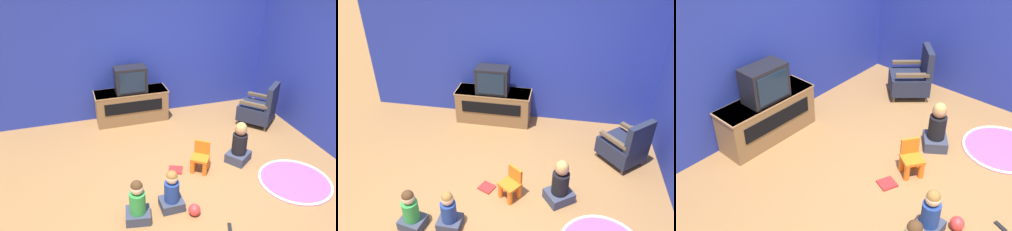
% 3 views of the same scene
% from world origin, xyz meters
% --- Properties ---
extents(ground_plane, '(30.00, 30.00, 0.00)m').
position_xyz_m(ground_plane, '(0.00, 0.00, 0.00)').
color(ground_plane, olive).
extents(wall_back, '(5.44, 0.12, 2.55)m').
position_xyz_m(wall_back, '(-0.28, 2.41, 1.28)').
color(wall_back, '#23339E').
rests_on(wall_back, ground_plane).
extents(tv_cabinet, '(1.37, 0.47, 0.61)m').
position_xyz_m(tv_cabinet, '(-0.51, 2.10, 0.32)').
color(tv_cabinet, brown).
rests_on(tv_cabinet, ground_plane).
extents(television, '(0.58, 0.35, 0.48)m').
position_xyz_m(television, '(-0.51, 2.07, 0.85)').
color(television, black).
rests_on(television, tv_cabinet).
extents(black_armchair, '(0.80, 0.80, 0.83)m').
position_xyz_m(black_armchair, '(1.74, 1.24, 0.32)').
color(black_armchair, brown).
rests_on(black_armchair, ground_plane).
extents(yellow_kid_chair, '(0.35, 0.35, 0.46)m').
position_xyz_m(yellow_kid_chair, '(0.14, 0.20, 0.19)').
color(yellow_kid_chair, orange).
rests_on(yellow_kid_chair, ground_plane).
extents(play_mat, '(1.04, 1.04, 0.04)m').
position_xyz_m(play_mat, '(1.34, -0.47, 0.01)').
color(play_mat, '#A54C8C').
rests_on(play_mat, ground_plane).
extents(child_watching_left, '(0.34, 0.31, 0.59)m').
position_xyz_m(child_watching_left, '(-0.98, -0.53, 0.26)').
color(child_watching_left, '#33384C').
rests_on(child_watching_left, ground_plane).
extents(child_watching_center, '(0.29, 0.26, 0.58)m').
position_xyz_m(child_watching_center, '(-0.52, -0.45, 0.25)').
color(child_watching_center, '#33384C').
rests_on(child_watching_center, ground_plane).
extents(child_watching_right, '(0.46, 0.45, 0.68)m').
position_xyz_m(child_watching_right, '(0.80, 0.24, 0.29)').
color(child_watching_right, '#33384C').
rests_on(child_watching_right, ground_plane).
extents(toy_ball, '(0.15, 0.15, 0.15)m').
position_xyz_m(toy_ball, '(-0.29, -0.65, 0.08)').
color(toy_ball, red).
rests_on(toy_ball, ground_plane).
extents(book, '(0.26, 0.25, 0.02)m').
position_xyz_m(book, '(-0.23, 0.29, 0.01)').
color(book, '#B22323').
rests_on(book, ground_plane).
extents(remote_control, '(0.09, 0.16, 0.02)m').
position_xyz_m(remote_control, '(0.03, -1.00, 0.01)').
color(remote_control, black).
rests_on(remote_control, ground_plane).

